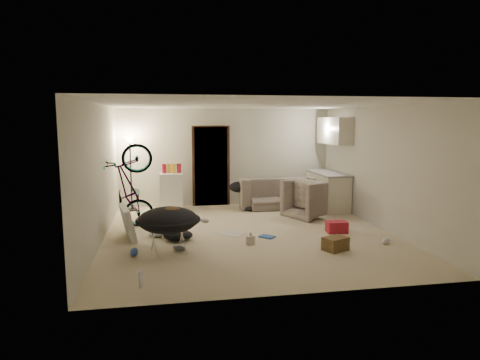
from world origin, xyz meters
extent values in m
cube|color=beige|center=(0.00, 0.00, -0.01)|extent=(5.50, 6.00, 0.02)
cube|color=white|center=(0.00, 0.00, 2.51)|extent=(5.50, 6.00, 0.02)
cube|color=beige|center=(0.00, 3.01, 1.25)|extent=(5.50, 0.02, 2.50)
cube|color=beige|center=(0.00, -3.01, 1.25)|extent=(5.50, 0.02, 2.50)
cube|color=beige|center=(-2.76, 0.00, 1.25)|extent=(0.02, 6.00, 2.50)
cube|color=beige|center=(2.76, 0.00, 1.25)|extent=(0.02, 6.00, 2.50)
cube|color=black|center=(-0.40, 2.97, 1.02)|extent=(0.85, 0.10, 2.04)
cube|color=#311C11|center=(-0.40, 2.94, 1.02)|extent=(0.97, 0.04, 2.10)
cylinder|color=black|center=(-2.40, 2.65, 0.01)|extent=(0.28, 0.28, 0.03)
cylinder|color=black|center=(-2.40, 2.65, 0.85)|extent=(0.04, 0.04, 1.70)
cone|color=#FFE0A5|center=(-2.40, 2.65, 1.72)|extent=(0.24, 0.24, 0.18)
cube|color=beige|center=(2.43, 2.00, 0.44)|extent=(0.60, 1.50, 0.88)
cube|color=gray|center=(2.43, 2.00, 0.90)|extent=(0.64, 1.54, 0.04)
cube|color=beige|center=(2.56, 2.00, 1.95)|extent=(0.38, 1.40, 0.65)
imported|color=#333A33|center=(1.23, 2.45, 0.29)|extent=(1.97, 0.79, 0.57)
imported|color=#333A33|center=(1.80, 1.29, 0.31)|extent=(1.16, 1.22, 0.62)
imported|color=black|center=(-2.30, 0.83, 0.47)|extent=(1.82, 0.87, 1.03)
imported|color=maroon|center=(-1.96, -2.46, 0.01)|extent=(0.26, 0.22, 0.02)
cube|color=white|center=(-1.43, 2.55, 0.46)|extent=(0.57, 0.57, 0.92)
cube|color=maroon|center=(-1.60, 2.55, 1.00)|extent=(0.12, 0.10, 0.30)
cube|color=orange|center=(-1.48, 2.55, 1.00)|extent=(0.10, 0.07, 0.30)
cube|color=gold|center=(-1.36, 2.55, 1.00)|extent=(0.10, 0.07, 0.30)
cube|color=maroon|center=(-1.24, 2.55, 1.00)|extent=(0.10, 0.08, 0.30)
cylinder|color=silver|center=(-1.56, -0.92, 0.25)|extent=(0.71, 0.71, 0.50)
ellipsoid|color=black|center=(-1.56, -0.92, 0.56)|extent=(1.00, 1.00, 0.42)
torus|color=black|center=(-1.56, -0.92, 0.56)|extent=(1.08, 1.08, 0.08)
ellipsoid|color=#4A2E19|center=(-1.51, -0.95, 0.67)|extent=(0.61, 0.58, 0.22)
ellipsoid|color=black|center=(0.28, 2.45, 0.54)|extent=(0.64, 0.56, 0.28)
cube|color=silver|center=(-2.30, 0.10, 0.30)|extent=(0.41, 0.94, 0.61)
cube|color=brown|center=(1.25, -1.32, 0.11)|extent=(0.48, 0.43, 0.23)
cube|color=maroon|center=(1.74, -0.22, 0.11)|extent=(0.42, 0.32, 0.23)
cylinder|color=beige|center=(-0.11, -0.73, 0.08)|extent=(0.16, 0.16, 0.16)
cone|color=beige|center=(-0.11, -0.73, 0.20)|extent=(0.09, 0.09, 0.07)
cube|color=#BAB5AC|center=(-0.33, 0.07, 0.00)|extent=(0.66, 0.65, 0.01)
cube|color=#3054B0|center=(0.29, -0.33, 0.01)|extent=(0.33, 0.33, 0.03)
cube|color=silver|center=(-1.43, 1.06, 0.01)|extent=(0.25, 0.30, 0.03)
ellipsoid|color=slate|center=(-0.77, 1.10, 0.05)|extent=(0.25, 0.25, 0.09)
ellipsoid|color=#3054B0|center=(-2.12, -0.99, 0.06)|extent=(0.13, 0.31, 0.11)
ellipsoid|color=slate|center=(-1.38, -0.89, 0.05)|extent=(0.28, 0.26, 0.10)
ellipsoid|color=white|center=(2.30, -1.11, 0.05)|extent=(0.28, 0.29, 0.11)
ellipsoid|color=black|center=(-1.38, -0.19, 0.09)|extent=(0.70, 0.65, 0.18)
ellipsoid|color=black|center=(0.51, 2.07, 0.06)|extent=(0.43, 0.38, 0.12)
ellipsoid|color=silver|center=(-1.75, 0.13, 0.06)|extent=(0.50, 0.49, 0.12)
camera|label=1|loc=(-1.61, -8.00, 2.21)|focal=32.00mm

